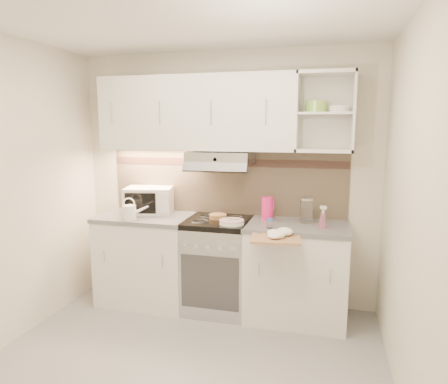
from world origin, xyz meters
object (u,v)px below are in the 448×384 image
(watering_can, at_px, (130,212))
(plate_stack, at_px, (232,222))
(pink_pitcher, at_px, (267,208))
(glass_jar, at_px, (307,210))
(microwave, at_px, (149,200))
(electric_range, at_px, (218,265))
(spray_bottle, at_px, (323,219))
(cutting_board, at_px, (276,238))

(watering_can, xyz_separation_m, plate_stack, (0.97, 0.07, -0.06))
(pink_pitcher, bearing_deg, glass_jar, -22.45)
(microwave, distance_m, watering_can, 0.34)
(electric_range, relative_size, plate_stack, 4.01)
(plate_stack, xyz_separation_m, spray_bottle, (0.80, 0.08, 0.06))
(plate_stack, distance_m, pink_pitcher, 0.40)
(pink_pitcher, distance_m, glass_jar, 0.37)
(microwave, bearing_deg, plate_stack, -28.33)
(microwave, height_order, cutting_board, microwave)
(watering_can, relative_size, glass_jar, 1.05)
(watering_can, bearing_deg, microwave, 61.59)
(electric_range, xyz_separation_m, pink_pitcher, (0.45, 0.11, 0.56))
(watering_can, height_order, cutting_board, watering_can)
(watering_can, bearing_deg, pink_pitcher, -6.33)
(cutting_board, bearing_deg, electric_range, 141.16)
(microwave, distance_m, pink_pitcher, 1.22)
(electric_range, relative_size, cutting_board, 2.25)
(plate_stack, height_order, pink_pitcher, pink_pitcher)
(pink_pitcher, relative_size, glass_jar, 0.94)
(glass_jar, bearing_deg, pink_pitcher, 175.45)
(pink_pitcher, xyz_separation_m, spray_bottle, (0.52, -0.18, -0.03))
(pink_pitcher, bearing_deg, plate_stack, -155.50)
(watering_can, distance_m, spray_bottle, 1.78)
(spray_bottle, bearing_deg, plate_stack, 162.05)
(plate_stack, distance_m, cutting_board, 0.50)
(microwave, bearing_deg, spray_bottle, -18.62)
(electric_range, bearing_deg, spray_bottle, -4.07)
(electric_range, bearing_deg, microwave, 171.33)
(microwave, bearing_deg, watering_can, -109.95)
(microwave, relative_size, glass_jar, 2.27)
(glass_jar, relative_size, cutting_board, 0.59)
(pink_pitcher, height_order, cutting_board, pink_pitcher)
(plate_stack, bearing_deg, electric_range, 139.03)
(glass_jar, distance_m, spray_bottle, 0.22)
(microwave, xyz_separation_m, watering_can, (-0.04, -0.33, -0.06))
(microwave, xyz_separation_m, cutting_board, (1.36, -0.51, -0.16))
(plate_stack, relative_size, cutting_board, 0.56)
(electric_range, height_order, pink_pitcher, pink_pitcher)
(plate_stack, bearing_deg, cutting_board, -29.46)
(microwave, xyz_separation_m, pink_pitcher, (1.22, -0.00, -0.02))
(watering_can, bearing_deg, cutting_board, -28.03)
(electric_range, height_order, glass_jar, glass_jar)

